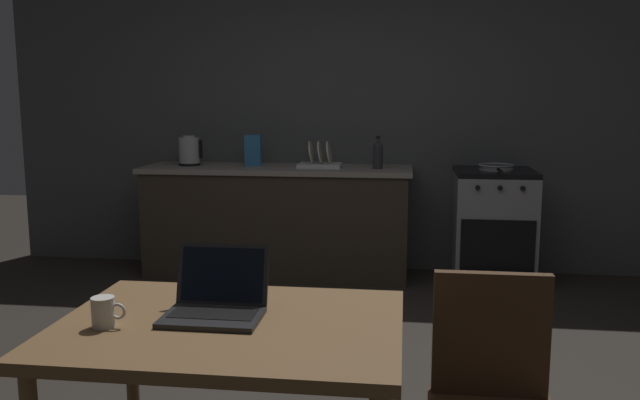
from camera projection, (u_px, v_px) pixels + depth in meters
back_wall at (384, 107)px, 5.45m from camera, size 6.40×0.10×2.71m
kitchen_counter at (277, 221)px, 5.35m from camera, size 2.16×0.64×0.89m
stove_oven at (493, 226)px, 5.14m from camera, size 0.60×0.62×0.89m
dining_table at (230, 344)px, 2.15m from camera, size 1.12×0.82×0.73m
chair at (493, 395)px, 2.10m from camera, size 0.40×0.40×0.88m
laptop at (216, 303)px, 2.19m from camera, size 0.32×0.28×0.22m
electric_kettle at (189, 151)px, 5.36m from camera, size 0.20×0.17×0.24m
bottle at (378, 153)px, 5.11m from camera, size 0.08×0.08×0.25m
frying_pan at (496, 167)px, 5.04m from camera, size 0.27×0.44×0.05m
coffee_mug at (104, 312)px, 2.08m from camera, size 0.11×0.07×0.10m
cereal_box at (253, 151)px, 5.31m from camera, size 0.13×0.05×0.25m
dish_rack at (320, 161)px, 5.23m from camera, size 0.34×0.26×0.21m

